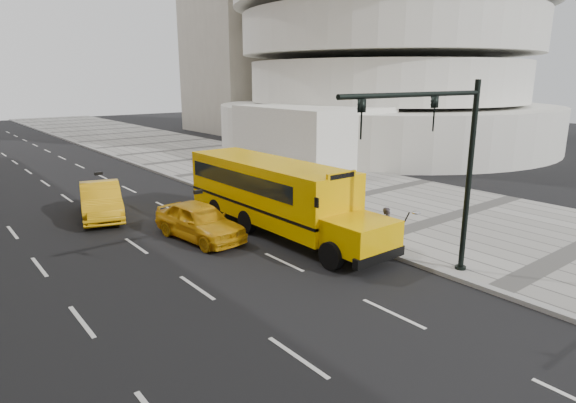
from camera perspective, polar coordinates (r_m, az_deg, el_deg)
ground at (r=20.35m, az=-14.94°, el=-4.52°), size 140.00×140.00×0.00m
sidewalk_museum at (r=27.15m, az=8.80°, el=0.69°), size 12.00×140.00×0.15m
curb_museum at (r=23.22m, az=-1.33°, el=-1.49°), size 0.30×140.00×0.15m
guggenheim at (r=52.23m, az=7.36°, el=22.15°), size 33.20×42.20×35.00m
school_bus at (r=20.64m, az=-1.87°, el=1.33°), size 2.96×11.56×3.19m
taxi_near at (r=20.00m, az=-10.45°, el=-2.28°), size 2.36×4.71×1.54m
taxi_far at (r=24.39m, az=-21.28°, el=0.11°), size 2.98×5.29×1.65m
pedestrian at (r=18.71m, az=11.64°, el=-3.02°), size 0.64×0.49×1.55m
traffic_signal at (r=15.33m, az=18.17°, el=4.91°), size 6.18×0.36×6.40m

